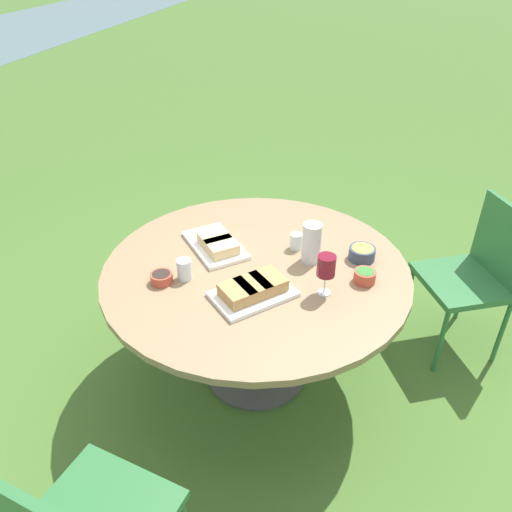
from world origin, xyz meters
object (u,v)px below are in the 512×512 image
(dining_table, at_px, (256,282))
(water_pitcher, at_px, (312,243))
(chair_near_right, at_px, (478,269))
(wine_glass, at_px, (326,267))

(dining_table, distance_m, water_pitcher, 0.33)
(chair_near_right, xyz_separation_m, water_pitcher, (-0.40, 0.88, 0.30))
(chair_near_right, bearing_deg, water_pitcher, 114.60)
(chair_near_right, bearing_deg, dining_table, 114.37)
(water_pitcher, bearing_deg, chair_near_right, -65.40)
(dining_table, relative_size, water_pitcher, 7.36)
(wine_glass, bearing_deg, water_pitcher, 20.04)
(chair_near_right, relative_size, wine_glass, 4.54)
(water_pitcher, xyz_separation_m, wine_glass, (-0.25, -0.09, 0.04))
(dining_table, relative_size, chair_near_right, 1.66)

